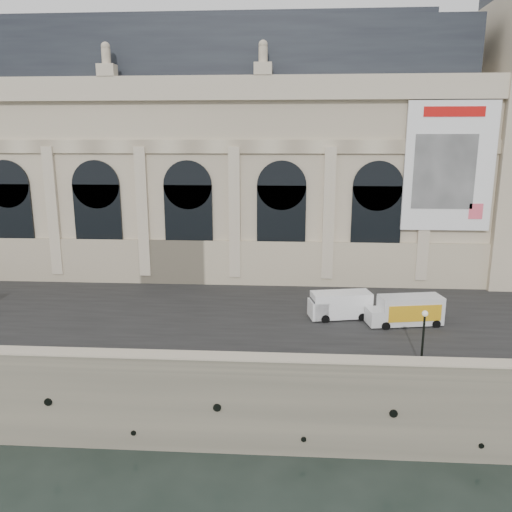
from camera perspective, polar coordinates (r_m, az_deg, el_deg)
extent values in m
plane|color=black|center=(38.28, -7.54, -21.36)|extent=(260.00, 260.00, 0.00)
cube|color=gray|center=(68.83, -2.04, -2.65)|extent=(160.00, 70.00, 6.00)
cube|color=#2D2D2D|center=(48.01, -4.55, -5.90)|extent=(160.00, 24.00, 0.06)
cube|color=gray|center=(35.56, -7.67, -12.05)|extent=(160.00, 1.20, 1.10)
cube|color=beige|center=(35.31, -7.70, -11.17)|extent=(160.00, 1.40, 0.12)
cube|color=beige|center=(63.40, -7.97, 8.75)|extent=(68.00, 18.00, 22.00)
cube|color=beige|center=(55.84, -9.56, -0.70)|extent=(68.60, 0.40, 5.00)
cube|color=beige|center=(54.42, -10.36, 18.33)|extent=(69.00, 0.80, 2.40)
cube|color=beige|center=(54.31, -10.06, 12.22)|extent=(68.00, 0.30, 1.40)
cube|color=#242930|center=(63.95, -8.39, 21.36)|extent=(64.00, 15.00, 6.00)
cube|color=#242930|center=(64.56, -8.50, 24.43)|extent=(56.00, 10.00, 1.20)
cube|color=black|center=(61.70, -26.24, 3.22)|extent=(5.20, 0.25, 9.00)
cylinder|color=black|center=(61.21, -26.66, 7.37)|extent=(5.20, 0.25, 5.20)
cube|color=beige|center=(59.10, -22.20, 4.70)|extent=(1.20, 0.50, 14.00)
cube|color=black|center=(57.39, -17.53, 3.32)|extent=(5.20, 0.25, 9.00)
cylinder|color=black|center=(56.86, -17.84, 7.79)|extent=(5.20, 0.25, 5.20)
cube|color=beige|center=(55.50, -12.83, 4.86)|extent=(1.20, 0.50, 14.00)
cube|color=black|center=(54.59, -7.68, 3.34)|extent=(5.20, 0.25, 9.00)
cylinder|color=black|center=(54.03, -7.82, 8.05)|extent=(5.20, 0.25, 5.20)
cube|color=beige|center=(53.54, -2.47, 4.88)|extent=(1.20, 0.50, 14.00)
cube|color=black|center=(53.55, 2.89, 3.25)|extent=(5.20, 0.25, 9.00)
cylinder|color=black|center=(52.98, 2.95, 8.05)|extent=(5.20, 0.25, 5.20)
cube|color=beige|center=(53.42, 8.30, 4.74)|extent=(1.20, 0.50, 14.00)
cube|color=black|center=(54.35, 13.51, 3.05)|extent=(5.20, 0.25, 9.00)
cylinder|color=black|center=(53.79, 13.76, 7.78)|extent=(5.20, 0.25, 5.20)
cube|color=beige|center=(55.14, 18.74, 4.44)|extent=(1.20, 0.50, 14.00)
cube|color=white|center=(55.05, 21.21, 9.48)|extent=(9.00, 0.35, 13.00)
cube|color=red|center=(54.88, 21.75, 15.09)|extent=(6.00, 0.06, 1.00)
cube|color=gray|center=(54.74, 20.73, 8.98)|extent=(6.20, 0.06, 7.50)
cube|color=#F1556A|center=(56.21, 23.82, 4.69)|extent=(1.40, 0.06, 1.60)
cube|color=white|center=(45.38, 9.68, -5.47)|extent=(5.53, 3.03, 2.23)
cube|color=white|center=(44.92, 7.10, -6.03)|extent=(1.84, 2.28, 1.55)
cube|color=black|center=(44.62, 6.44, -5.43)|extent=(0.40, 1.72, 0.78)
cylinder|color=black|center=(44.30, 7.94, -7.16)|extent=(0.77, 0.38, 0.74)
cylinder|color=black|center=(46.15, 7.27, -6.31)|extent=(0.77, 0.38, 0.74)
cylinder|color=black|center=(45.29, 12.06, -6.88)|extent=(0.77, 0.38, 0.74)
cylinder|color=black|center=(47.10, 11.23, -6.06)|extent=(0.77, 0.38, 0.74)
cube|color=silver|center=(45.20, 17.20, -5.87)|extent=(5.61, 2.95, 2.40)
cube|color=gold|center=(44.30, 17.74, -6.29)|extent=(4.56, 0.87, 1.42)
cube|color=red|center=(44.30, 17.74, -6.29)|extent=(2.63, 0.51, 0.53)
cube|color=silver|center=(44.28, 13.54, -6.77)|extent=(1.74, 2.17, 1.33)
cylinder|color=black|center=(43.73, 14.63, -7.76)|extent=(0.74, 0.37, 0.71)
cylinder|color=black|center=(45.52, 13.71, -6.88)|extent=(0.74, 0.37, 0.71)
cylinder|color=black|center=(45.47, 19.91, -7.32)|extent=(0.74, 0.37, 0.71)
cylinder|color=black|center=(47.20, 18.82, -6.50)|extent=(0.74, 0.37, 0.71)
cylinder|color=black|center=(37.81, 18.33, -11.64)|extent=(0.42, 0.42, 0.39)
cylinder|color=black|center=(37.14, 18.53, -9.20)|extent=(0.15, 0.15, 3.86)
sphere|color=beige|center=(36.45, 18.75, -6.25)|extent=(0.42, 0.42, 0.42)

